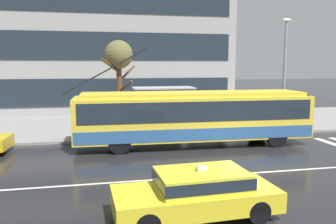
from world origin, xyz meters
The scene contains 12 objects.
ground_plane centered at (0.00, 0.00, 0.00)m, with size 160.00×160.00×0.00m, color black.
sidewalk_slab centered at (0.00, 10.31, 0.07)m, with size 80.00×10.00×0.14m, color gray.
lane_centre_line centered at (0.00, -1.20, 0.00)m, with size 72.00×0.14×0.01m, color silver.
trolleybus centered at (-1.21, 3.71, 1.51)m, with size 12.29×2.88×4.88m.
taxi_oncoming_near centered at (-3.41, -4.36, 0.70)m, with size 4.48×2.00×1.39m.
bus_shelter centered at (-2.18, 7.06, 2.10)m, with size 3.57×1.65×2.64m.
pedestrian_at_shelter centered at (1.27, 6.23, 1.81)m, with size 1.55×1.55×2.04m.
pedestrian_approaching_curb centered at (-5.16, 5.98, 1.75)m, with size 1.30×1.30×2.03m.
pedestrian_walking_past centered at (3.28, 6.45, 1.69)m, with size 1.21×1.21×1.95m.
street_lamp centered at (5.34, 6.43, 4.12)m, with size 0.60×0.32×6.73m.
street_tree_bare centered at (-4.65, 8.22, 4.49)m, with size 2.21×1.99×5.42m.
office_tower_corner_left centered at (-5.85, 21.15, 9.18)m, with size 23.02×13.70×18.35m.
Camera 1 is at (-5.99, -12.82, 4.06)m, focal length 36.57 mm.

